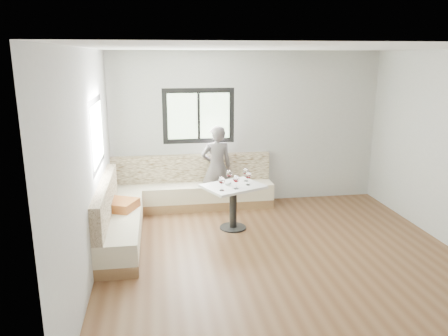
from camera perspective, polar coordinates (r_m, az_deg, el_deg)
The scene contains 10 objects.
room at distance 5.80m, azimuth 7.18°, elevation 1.45°, with size 5.01×5.01×2.81m.
banquette at distance 7.37m, azimuth -7.90°, elevation -4.47°, with size 2.95×2.80×0.95m.
table at distance 6.95m, azimuth 1.20°, elevation -3.69°, with size 1.08×0.98×0.72m.
person at distance 7.84m, azimuth -0.96°, elevation 0.09°, with size 0.55×0.36×1.52m, color #554E4F.
olive_ramekin at distance 6.92m, azimuth 0.46°, elevation -2.05°, with size 0.09×0.09×0.04m.
wine_glass_a at distance 6.58m, azimuth -0.29°, elevation -1.67°, with size 0.10×0.10×0.22m.
wine_glass_b at distance 6.67m, azimuth 1.60°, elevation -1.45°, with size 0.10×0.10×0.22m.
wine_glass_c at distance 6.88m, azimuth 3.18°, elevation -0.98°, with size 0.10×0.10×0.22m.
wine_glass_d at distance 6.96m, azimuth 0.70°, elevation -0.77°, with size 0.10×0.10×0.22m.
wine_glass_e at distance 7.09m, azimuth 2.88°, elevation -0.51°, with size 0.10×0.10×0.22m.
Camera 1 is at (-1.66, -5.35, 2.71)m, focal length 35.00 mm.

